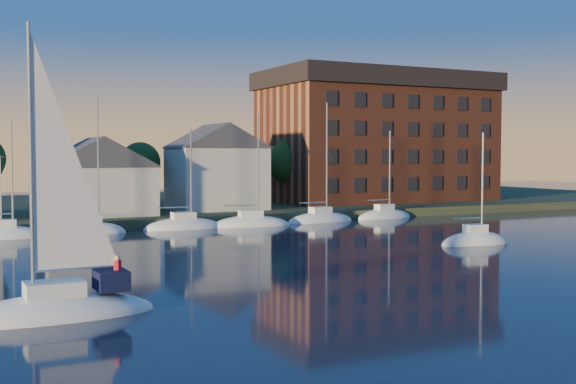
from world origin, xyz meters
TOP-DOWN VIEW (x-y plane):
  - shoreline_land at (0.00, 75.00)m, footprint 160.00×50.00m
  - wooden_dock at (0.00, 52.00)m, footprint 120.00×3.00m
  - clubhouse_centre at (-6.00, 57.00)m, footprint 11.55×8.40m
  - clubhouse_east at (8.00, 59.00)m, footprint 10.50×8.40m
  - condo_block at (34.00, 64.95)m, footprint 31.00×17.00m
  - tree_line at (2.00, 63.00)m, footprint 93.40×5.40m
  - moored_fleet at (-8.00, 49.00)m, footprint 71.50×2.40m
  - hero_sailboat at (-16.71, 14.93)m, footprint 9.09×3.04m
  - drifting_sailboat_right at (17.76, 26.68)m, footprint 6.40×2.84m

SIDE VIEW (x-z plane):
  - shoreline_land at x=0.00m, z-range -1.00..1.00m
  - wooden_dock at x=0.00m, z-range -0.50..0.50m
  - drifting_sailboat_right at x=17.76m, z-range -4.97..5.17m
  - moored_fleet at x=-8.00m, z-range -5.93..6.12m
  - hero_sailboat at x=-16.71m, z-range -6.47..7.65m
  - clubhouse_centre at x=-6.00m, z-range 1.09..9.17m
  - clubhouse_east at x=8.00m, z-range 1.10..10.90m
  - tree_line at x=2.00m, z-range 2.73..11.63m
  - condo_block at x=34.00m, z-range 1.09..18.49m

